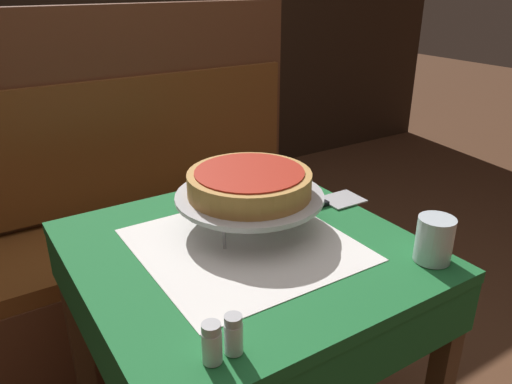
% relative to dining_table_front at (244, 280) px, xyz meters
% --- Properties ---
extents(dining_table_front, '(0.77, 0.77, 0.72)m').
position_rel_dining_table_front_xyz_m(dining_table_front, '(0.00, 0.00, 0.00)').
color(dining_table_front, '#1E6B33').
rests_on(dining_table_front, ground_plane).
extents(dining_table_rear, '(0.84, 0.84, 0.71)m').
position_rel_dining_table_front_xyz_m(dining_table_rear, '(0.35, 1.54, 0.00)').
color(dining_table_rear, '#1E6B33').
rests_on(dining_table_rear, ground_plane).
extents(booth_bench, '(1.46, 0.49, 1.22)m').
position_rel_dining_table_front_xyz_m(booth_bench, '(0.00, 0.75, -0.27)').
color(booth_bench, brown).
rests_on(booth_bench, ground_plane).
extents(pizza_pan_stand, '(0.37, 0.37, 0.09)m').
position_rel_dining_table_front_xyz_m(pizza_pan_stand, '(0.06, 0.07, 0.18)').
color(pizza_pan_stand, '#ADADB2').
rests_on(pizza_pan_stand, dining_table_front).
extents(deep_dish_pizza, '(0.31, 0.31, 0.06)m').
position_rel_dining_table_front_xyz_m(deep_dish_pizza, '(0.06, 0.07, 0.22)').
color(deep_dish_pizza, '#C68E47').
rests_on(deep_dish_pizza, pizza_pan_stand).
extents(pizza_server, '(0.30, 0.10, 0.01)m').
position_rel_dining_table_front_xyz_m(pizza_server, '(0.29, 0.07, 0.11)').
color(pizza_server, '#BCBCC1').
rests_on(pizza_server, dining_table_front).
extents(water_glass_near, '(0.08, 0.08, 0.10)m').
position_rel_dining_table_front_xyz_m(water_glass_near, '(0.32, -0.29, 0.15)').
color(water_glass_near, silver).
rests_on(water_glass_near, dining_table_front).
extents(salt_shaker, '(0.03, 0.03, 0.08)m').
position_rel_dining_table_front_xyz_m(salt_shaker, '(-0.25, -0.31, 0.14)').
color(salt_shaker, silver).
rests_on(salt_shaker, dining_table_front).
extents(pepper_shaker, '(0.03, 0.03, 0.07)m').
position_rel_dining_table_front_xyz_m(pepper_shaker, '(-0.21, -0.31, 0.14)').
color(pepper_shaker, silver).
rests_on(pepper_shaker, dining_table_front).
extents(condiment_caddy, '(0.14, 0.14, 0.14)m').
position_rel_dining_table_front_xyz_m(condiment_caddy, '(0.31, 1.51, 0.12)').
color(condiment_caddy, black).
rests_on(condiment_caddy, dining_table_rear).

